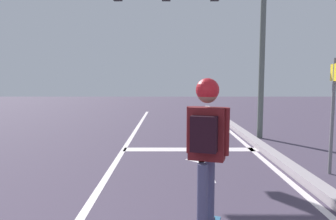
% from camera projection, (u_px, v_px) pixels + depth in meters
% --- Properties ---
extents(lane_line_center, '(0.12, 20.00, 0.01)m').
position_uv_depth(lane_line_center, '(114.00, 163.00, 6.34)').
color(lane_line_center, silver).
rests_on(lane_line_center, ground).
extents(lane_line_curbside, '(0.12, 20.00, 0.01)m').
position_uv_depth(lane_line_curbside, '(267.00, 163.00, 6.35)').
color(lane_line_curbside, silver).
rests_on(lane_line_curbside, ground).
extents(stop_bar, '(3.24, 0.40, 0.01)m').
position_uv_depth(stop_bar, '(190.00, 149.00, 7.58)').
color(stop_bar, silver).
rests_on(stop_bar, ground).
extents(lane_arrow_stem, '(0.16, 1.40, 0.01)m').
position_uv_depth(lane_arrow_stem, '(205.00, 171.00, 5.83)').
color(lane_arrow_stem, silver).
rests_on(lane_arrow_stem, ground).
extents(lane_arrow_head, '(0.71, 0.71, 0.01)m').
position_uv_depth(lane_arrow_head, '(200.00, 159.00, 6.68)').
color(lane_arrow_head, silver).
rests_on(lane_arrow_head, ground).
extents(curb_strip, '(0.24, 24.00, 0.14)m').
position_uv_depth(curb_strip, '(279.00, 160.00, 6.35)').
color(curb_strip, '#A3979D').
rests_on(curb_strip, ground).
extents(skater, '(0.43, 0.60, 1.63)m').
position_uv_depth(skater, '(206.00, 137.00, 3.23)').
color(skater, '#434265').
rests_on(skater, skateboard).
extents(traffic_signal_mast, '(5.49, 0.34, 4.88)m').
position_uv_depth(traffic_signal_mast, '(202.00, 10.00, 8.71)').
color(traffic_signal_mast, '#5A645D').
rests_on(traffic_signal_mast, ground).
extents(street_sign_post, '(0.15, 0.44, 2.07)m').
position_uv_depth(street_sign_post, '(332.00, 99.00, 5.52)').
color(street_sign_post, slate).
rests_on(street_sign_post, ground).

